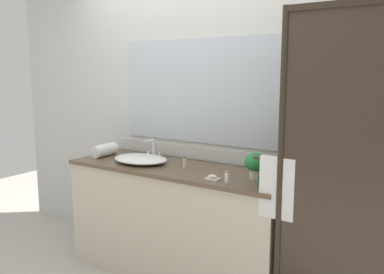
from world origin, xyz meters
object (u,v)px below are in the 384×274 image
Objects in this scene: sink_basin at (141,159)px; amenity_bottle_body_wash at (258,181)px; potted_plant at (256,164)px; rolled_towel_near_edge at (105,150)px; amenity_bottle_conditioner at (227,177)px; amenity_bottle_shampoo at (185,162)px; soap_dish at (213,178)px; faucet at (153,153)px.

amenity_bottle_body_wash is at bearing -6.76° from sink_basin.
potted_plant is 1.43m from rolled_towel_near_edge.
amenity_bottle_conditioner reaches higher than amenity_bottle_body_wash.
soap_dish is at bearing -28.00° from amenity_bottle_shampoo.
amenity_bottle_conditioner is at bearing -7.82° from rolled_towel_near_edge.
potted_plant reaches higher than rolled_towel_near_edge.
potted_plant is at bearing 0.69° from rolled_towel_near_edge.
potted_plant is at bearing 59.26° from amenity_bottle_conditioner.
amenity_bottle_conditioner is 1.07× the size of amenity_bottle_body_wash.
sink_basin reaches higher than soap_dish.
amenity_bottle_shampoo is at bearing 178.61° from potted_plant.
potted_plant reaches higher than amenity_bottle_shampoo.
soap_dish is 0.33m from amenity_bottle_body_wash.
amenity_bottle_body_wash is 0.31× the size of rolled_towel_near_edge.
amenity_bottle_conditioner is (-0.12, -0.20, -0.07)m from potted_plant.
soap_dish is at bearing -7.70° from rolled_towel_near_edge.
faucet is 1.76× the size of soap_dish.
soap_dish is 1.23× the size of amenity_bottle_conditioner.
faucet is at bearing 90.00° from sink_basin.
amenity_bottle_conditioner is at bearing -172.19° from amenity_bottle_body_wash.
soap_dish is 0.41× the size of rolled_towel_near_edge.
faucet is at bearing 159.96° from amenity_bottle_conditioner.
sink_basin is at bearing 169.80° from amenity_bottle_conditioner.
sink_basin is at bearing 173.24° from amenity_bottle_body_wash.
amenity_bottle_shampoo reaches higher than sink_basin.
soap_dish is 0.12m from amenity_bottle_conditioner.
rolled_towel_near_edge is at bearing 172.18° from amenity_bottle_conditioner.
sink_basin is 2.58× the size of potted_plant.
faucet is 0.96× the size of potted_plant.
amenity_bottle_conditioner is at bearing -20.04° from faucet.
faucet is 1.01m from potted_plant.
rolled_towel_near_edge is (-1.19, 0.16, 0.04)m from soap_dish.
rolled_towel_near_edge is (-0.83, -0.03, 0.01)m from amenity_bottle_shampoo.
sink_basin is 0.43m from rolled_towel_near_edge.
faucet is at bearing 172.91° from potted_plant.
amenity_bottle_shampoo is at bearing -15.37° from faucet.
rolled_towel_near_edge is at bearing 174.34° from amenity_bottle_body_wash.
rolled_towel_near_edge is (-0.43, 0.02, 0.02)m from sink_basin.
sink_basin is 0.40m from amenity_bottle_shampoo.
soap_dish is 1.32× the size of amenity_bottle_body_wash.
faucet reaches higher than sink_basin.
sink_basin is 2.68× the size of faucet.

